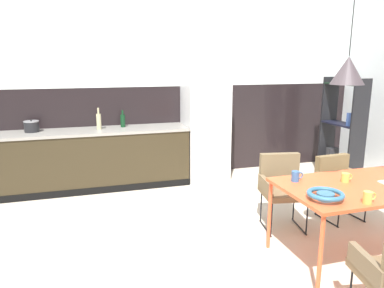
% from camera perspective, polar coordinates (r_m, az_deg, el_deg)
% --- Properties ---
extents(ground_plane, '(9.12, 9.12, 0.00)m').
position_cam_1_polar(ground_plane, '(3.65, 6.86, -18.08)').
color(ground_plane, beige).
extents(back_wall_splashback_dark, '(7.02, 0.12, 1.48)m').
position_cam_1_polar(back_wall_splashback_dark, '(6.05, -4.04, 2.02)').
color(back_wall_splashback_dark, black).
rests_on(back_wall_splashback_dark, ground).
extents(back_wall_panel_upper, '(7.02, 0.12, 1.48)m').
position_cam_1_polar(back_wall_panel_upper, '(5.96, -4.27, 16.11)').
color(back_wall_panel_upper, silver).
rests_on(back_wall_panel_upper, back_wall_splashback_dark).
extents(kitchen_counter, '(3.59, 0.63, 0.89)m').
position_cam_1_polar(kitchen_counter, '(5.64, -19.01, -2.53)').
color(kitchen_counter, '#302818').
rests_on(kitchen_counter, ground).
extents(refrigerator_column, '(0.66, 0.60, 1.83)m').
position_cam_1_polar(refrigerator_column, '(5.83, 2.07, 3.38)').
color(refrigerator_column, silver).
rests_on(refrigerator_column, ground).
extents(dining_table, '(1.64, 0.91, 0.74)m').
position_cam_1_polar(dining_table, '(3.82, 25.71, -6.31)').
color(dining_table, '#E2542B').
rests_on(dining_table, ground).
extents(armchair_far_side, '(0.52, 0.50, 0.75)m').
position_cam_1_polar(armchair_far_side, '(4.76, 21.91, -5.05)').
color(armchair_far_side, brown).
rests_on(armchair_far_side, ground).
extents(armchair_by_stool, '(0.56, 0.55, 0.83)m').
position_cam_1_polar(armchair_by_stool, '(4.29, 13.91, -5.76)').
color(armchair_by_stool, brown).
rests_on(armchair_by_stool, ground).
extents(fruit_bowl, '(0.30, 0.30, 0.07)m').
position_cam_1_polar(fruit_bowl, '(3.24, 20.15, -7.44)').
color(fruit_bowl, '#33607F').
rests_on(fruit_bowl, dining_table).
extents(mug_short_terracotta, '(0.12, 0.07, 0.10)m').
position_cam_1_polar(mug_short_terracotta, '(3.63, 15.90, -4.86)').
color(mug_short_terracotta, '#335B93').
rests_on(mug_short_terracotta, dining_table).
extents(mug_tall_blue, '(0.12, 0.07, 0.10)m').
position_cam_1_polar(mug_tall_blue, '(3.30, 25.81, -7.52)').
color(mug_tall_blue, gold).
rests_on(mug_tall_blue, dining_table).
extents(mug_white_ceramic, '(0.11, 0.07, 0.09)m').
position_cam_1_polar(mug_white_ceramic, '(3.77, 22.89, -4.85)').
color(mug_white_ceramic, gold).
rests_on(mug_white_ceramic, dining_table).
extents(cooking_pot, '(0.21, 0.21, 0.18)m').
position_cam_1_polar(cooking_pot, '(5.65, -23.78, 2.54)').
color(cooking_pot, black).
rests_on(cooking_pot, kitchen_counter).
extents(bottle_spice_small, '(0.07, 0.07, 0.32)m').
position_cam_1_polar(bottle_spice_small, '(5.54, -14.36, 3.51)').
color(bottle_spice_small, tan).
rests_on(bottle_spice_small, kitchen_counter).
extents(bottle_oil_tall, '(0.07, 0.07, 0.26)m').
position_cam_1_polar(bottle_oil_tall, '(5.65, -10.76, 3.65)').
color(bottle_oil_tall, '#0F3319').
rests_on(bottle_oil_tall, kitchen_counter).
extents(open_shelf_unit, '(0.30, 0.75, 1.62)m').
position_cam_1_polar(open_shelf_unit, '(6.32, 22.45, 2.25)').
color(open_shelf_unit, black).
rests_on(open_shelf_unit, ground).
extents(pendant_lamp_over_table_near, '(0.29, 0.29, 1.23)m').
position_cam_1_polar(pendant_lamp_over_table_near, '(3.43, 23.19, 10.55)').
color(pendant_lamp_over_table_near, black).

